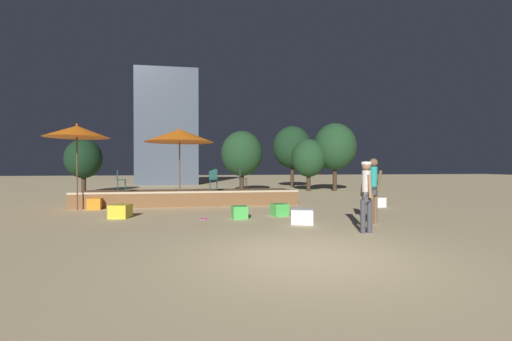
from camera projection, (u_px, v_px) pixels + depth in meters
ground_plane at (307, 257)px, 6.29m from camera, size 120.00×120.00×0.00m
wooden_deck at (190, 197)px, 15.28m from camera, size 9.28×2.68×0.64m
patio_umbrella_0 at (77, 132)px, 12.93m from camera, size 2.34×2.34×3.28m
patio_umbrella_1 at (180, 136)px, 13.92m from camera, size 2.79×2.79×3.26m
cube_seat_0 at (377, 202)px, 14.14m from camera, size 0.71×0.71×0.39m
cube_seat_1 at (239, 212)px, 10.89m from camera, size 0.51×0.51×0.40m
cube_seat_2 at (280, 210)px, 11.50m from camera, size 0.59×0.59×0.41m
cube_seat_3 at (95, 204)px, 13.24m from camera, size 0.51×0.51×0.43m
cube_seat_4 at (120, 211)px, 11.03m from camera, size 0.69×0.69×0.43m
cube_seat_5 at (303, 216)px, 9.95m from camera, size 0.80×0.80×0.42m
person_0 at (366, 192)px, 8.49m from camera, size 0.30×0.53×1.79m
person_1 at (373, 187)px, 9.88m from camera, size 0.33×0.53×1.89m
bistro_chair_0 at (119, 178)px, 14.50m from camera, size 0.43×0.42×0.90m
bistro_chair_1 at (241, 176)px, 16.17m from camera, size 0.40×0.40×0.90m
bistro_chair_2 at (213, 177)px, 14.96m from camera, size 0.40×0.40×0.90m
frisbee_disc at (203, 219)px, 10.69m from camera, size 0.23×0.23×0.03m
background_tree_0 at (84, 159)px, 21.55m from camera, size 2.24×2.24×3.38m
background_tree_1 at (335, 147)px, 23.12m from camera, size 2.87×2.87×4.58m
background_tree_2 at (242, 154)px, 22.11m from camera, size 2.66×2.66×3.96m
background_tree_3 at (292, 147)px, 27.34m from camera, size 3.07×3.07×4.88m
background_tree_4 at (309, 158)px, 23.02m from camera, size 2.31×2.31×3.50m
distant_building at (169, 129)px, 32.61m from camera, size 5.58×4.89×10.51m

